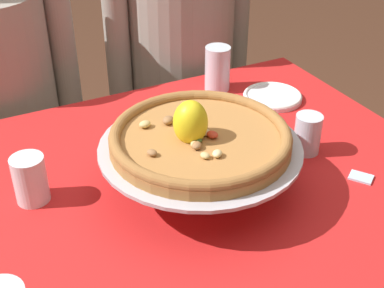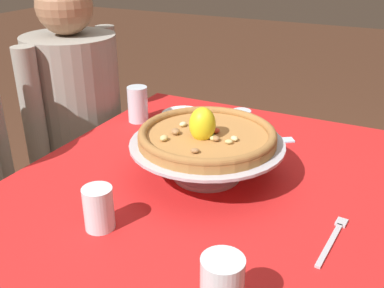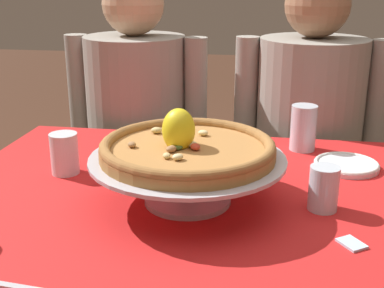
% 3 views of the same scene
% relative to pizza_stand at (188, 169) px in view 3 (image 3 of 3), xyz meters
% --- Properties ---
extents(dining_table, '(1.15, 0.99, 0.75)m').
position_rel_pizza_stand_xyz_m(dining_table, '(-0.01, -0.00, -0.18)').
color(dining_table, olive).
rests_on(dining_table, ground).
extents(pizza_stand, '(0.42, 0.42, 0.10)m').
position_rel_pizza_stand_xyz_m(pizza_stand, '(0.00, 0.00, 0.00)').
color(pizza_stand, '#B7B7C1').
rests_on(pizza_stand, dining_table).
extents(pizza, '(0.37, 0.37, 0.10)m').
position_rel_pizza_stand_xyz_m(pizza, '(-0.00, 0.00, 0.05)').
color(pizza, '#AD753D').
rests_on(pizza, pizza_stand).
extents(water_glass_side_right, '(0.06, 0.06, 0.10)m').
position_rel_pizza_stand_xyz_m(water_glass_side_right, '(0.29, 0.01, -0.03)').
color(water_glass_side_right, silver).
rests_on(water_glass_side_right, dining_table).
extents(water_glass_back_right, '(0.07, 0.07, 0.13)m').
position_rel_pizza_stand_xyz_m(water_glass_back_right, '(0.26, 0.39, -0.02)').
color(water_glass_back_right, silver).
rests_on(water_glass_back_right, dining_table).
extents(water_glass_side_left, '(0.07, 0.07, 0.10)m').
position_rel_pizza_stand_xyz_m(water_glass_side_left, '(-0.33, 0.11, -0.03)').
color(water_glass_side_left, white).
rests_on(water_glass_side_left, dining_table).
extents(side_plate, '(0.16, 0.16, 0.02)m').
position_rel_pizza_stand_xyz_m(side_plate, '(0.37, 0.26, -0.07)').
color(side_plate, white).
rests_on(side_plate, dining_table).
extents(sugar_packet, '(0.06, 0.06, 0.00)m').
position_rel_pizza_stand_xyz_m(sugar_packet, '(0.33, -0.14, -0.07)').
color(sugar_packet, silver).
rests_on(sugar_packet, dining_table).
extents(diner_left, '(0.52, 0.37, 1.23)m').
position_rel_pizza_stand_xyz_m(diner_left, '(-0.31, 0.73, -0.22)').
color(diner_left, black).
rests_on(diner_left, ground).
extents(diner_right, '(0.52, 0.37, 1.24)m').
position_rel_pizza_stand_xyz_m(diner_right, '(0.30, 0.71, -0.22)').
color(diner_right, gray).
rests_on(diner_right, ground).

